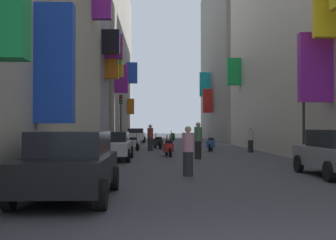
{
  "coord_description": "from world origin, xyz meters",
  "views": [
    {
      "loc": [
        -1.89,
        -3.75,
        1.57
      ],
      "look_at": [
        -0.99,
        22.81,
        1.97
      ],
      "focal_mm": 47.55,
      "sensor_mm": 36.0,
      "label": 1
    }
  ],
  "objects_px": {
    "parked_car_silver": "(111,145)",
    "scooter_blue": "(211,144)",
    "traffic_light_far_corner": "(304,97)",
    "scooter_black": "(158,142)",
    "parked_car_black": "(70,163)",
    "scooter_green": "(172,137)",
    "pedestrian_crossing": "(198,140)",
    "pedestrian_near_right": "(150,138)",
    "scooter_white": "(134,143)",
    "traffic_light_near_corner": "(121,111)",
    "parked_car_white": "(136,135)",
    "pedestrian_near_left": "(251,140)",
    "pedestrian_far_away": "(188,151)",
    "pedestrian_mid_street": "(199,134)",
    "scooter_orange": "(188,139)",
    "scooter_red": "(168,148)"
  },
  "relations": [
    {
      "from": "scooter_blue",
      "to": "parked_car_silver",
      "type": "bearing_deg",
      "value": -127.2
    },
    {
      "from": "parked_car_white",
      "to": "scooter_green",
      "type": "height_order",
      "value": "parked_car_white"
    },
    {
      "from": "parked_car_black",
      "to": "scooter_red",
      "type": "xyz_separation_m",
      "value": [
        2.63,
        13.89,
        -0.3
      ]
    },
    {
      "from": "scooter_red",
      "to": "pedestrian_near_right",
      "type": "bearing_deg",
      "value": 100.31
    },
    {
      "from": "scooter_black",
      "to": "pedestrian_near_left",
      "type": "height_order",
      "value": "pedestrian_near_left"
    },
    {
      "from": "scooter_black",
      "to": "scooter_orange",
      "type": "bearing_deg",
      "value": 73.27
    },
    {
      "from": "scooter_red",
      "to": "traffic_light_near_corner",
      "type": "height_order",
      "value": "traffic_light_near_corner"
    },
    {
      "from": "pedestrian_near_left",
      "to": "pedestrian_far_away",
      "type": "distance_m",
      "value": 13.77
    },
    {
      "from": "scooter_white",
      "to": "traffic_light_near_corner",
      "type": "relative_size",
      "value": 0.43
    },
    {
      "from": "pedestrian_mid_street",
      "to": "parked_car_white",
      "type": "bearing_deg",
      "value": 166.45
    },
    {
      "from": "scooter_red",
      "to": "scooter_black",
      "type": "bearing_deg",
      "value": 93.45
    },
    {
      "from": "scooter_black",
      "to": "pedestrian_near_right",
      "type": "xyz_separation_m",
      "value": [
        -0.51,
        -2.48,
        0.4
      ]
    },
    {
      "from": "parked_car_silver",
      "to": "pedestrian_mid_street",
      "type": "distance_m",
      "value": 23.42
    },
    {
      "from": "parked_car_black",
      "to": "scooter_green",
      "type": "bearing_deg",
      "value": 84.36
    },
    {
      "from": "scooter_black",
      "to": "traffic_light_near_corner",
      "type": "distance_m",
      "value": 7.73
    },
    {
      "from": "scooter_blue",
      "to": "scooter_red",
      "type": "bearing_deg",
      "value": -120.74
    },
    {
      "from": "scooter_green",
      "to": "scooter_white",
      "type": "height_order",
      "value": "same"
    },
    {
      "from": "pedestrian_crossing",
      "to": "traffic_light_far_corner",
      "type": "distance_m",
      "value": 5.39
    },
    {
      "from": "pedestrian_crossing",
      "to": "traffic_light_far_corner",
      "type": "bearing_deg",
      "value": -30.53
    },
    {
      "from": "pedestrian_near_left",
      "to": "pedestrian_near_right",
      "type": "distance_m",
      "value": 6.51
    },
    {
      "from": "parked_car_silver",
      "to": "pedestrian_mid_street",
      "type": "relative_size",
      "value": 2.35
    },
    {
      "from": "scooter_red",
      "to": "pedestrian_crossing",
      "type": "height_order",
      "value": "pedestrian_crossing"
    },
    {
      "from": "scooter_blue",
      "to": "traffic_light_far_corner",
      "type": "bearing_deg",
      "value": -73.64
    },
    {
      "from": "scooter_orange",
      "to": "pedestrian_crossing",
      "type": "relative_size",
      "value": 1.09
    },
    {
      "from": "pedestrian_near_right",
      "to": "traffic_light_far_corner",
      "type": "bearing_deg",
      "value": -56.47
    },
    {
      "from": "scooter_red",
      "to": "traffic_light_far_corner",
      "type": "distance_m",
      "value": 7.74
    },
    {
      "from": "pedestrian_far_away",
      "to": "parked_car_silver",
      "type": "bearing_deg",
      "value": 114.09
    },
    {
      "from": "scooter_green",
      "to": "scooter_white",
      "type": "distance_m",
      "value": 20.46
    },
    {
      "from": "parked_car_white",
      "to": "pedestrian_crossing",
      "type": "height_order",
      "value": "pedestrian_crossing"
    },
    {
      "from": "scooter_red",
      "to": "scooter_orange",
      "type": "relative_size",
      "value": 1.0
    },
    {
      "from": "parked_car_silver",
      "to": "pedestrian_mid_street",
      "type": "bearing_deg",
      "value": 73.87
    },
    {
      "from": "scooter_black",
      "to": "traffic_light_far_corner",
      "type": "bearing_deg",
      "value": -63.84
    },
    {
      "from": "parked_car_silver",
      "to": "scooter_blue",
      "type": "relative_size",
      "value": 2.22
    },
    {
      "from": "scooter_blue",
      "to": "parked_car_white",
      "type": "bearing_deg",
      "value": 108.37
    },
    {
      "from": "scooter_red",
      "to": "parked_car_white",
      "type": "bearing_deg",
      "value": 96.85
    },
    {
      "from": "parked_car_black",
      "to": "pedestrian_mid_street",
      "type": "xyz_separation_m",
      "value": [
        6.32,
        33.74,
        0.11
      ]
    },
    {
      "from": "scooter_orange",
      "to": "pedestrian_mid_street",
      "type": "distance_m",
      "value": 2.63
    },
    {
      "from": "pedestrian_far_away",
      "to": "traffic_light_near_corner",
      "type": "bearing_deg",
      "value": 99.09
    },
    {
      "from": "parked_car_black",
      "to": "scooter_red",
      "type": "bearing_deg",
      "value": 79.29
    },
    {
      "from": "traffic_light_near_corner",
      "to": "traffic_light_far_corner",
      "type": "xyz_separation_m",
      "value": [
        9.28,
        -19.23,
        -0.07
      ]
    },
    {
      "from": "parked_car_silver",
      "to": "scooter_black",
      "type": "distance_m",
      "value": 10.83
    },
    {
      "from": "scooter_orange",
      "to": "traffic_light_far_corner",
      "type": "relative_size",
      "value": 0.47
    },
    {
      "from": "pedestrian_near_right",
      "to": "scooter_green",
      "type": "bearing_deg",
      "value": 83.6
    },
    {
      "from": "scooter_orange",
      "to": "pedestrian_mid_street",
      "type": "bearing_deg",
      "value": 60.59
    },
    {
      "from": "parked_car_white",
      "to": "pedestrian_near_left",
      "type": "distance_m",
      "value": 19.64
    },
    {
      "from": "scooter_green",
      "to": "scooter_blue",
      "type": "height_order",
      "value": "same"
    },
    {
      "from": "pedestrian_mid_street",
      "to": "parked_car_silver",
      "type": "bearing_deg",
      "value": -106.13
    },
    {
      "from": "scooter_black",
      "to": "pedestrian_mid_street",
      "type": "distance_m",
      "value": 12.64
    },
    {
      "from": "traffic_light_far_corner",
      "to": "scooter_black",
      "type": "bearing_deg",
      "value": 116.16
    },
    {
      "from": "pedestrian_crossing",
      "to": "pedestrian_near_right",
      "type": "relative_size",
      "value": 1.04
    }
  ]
}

